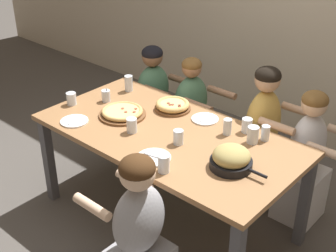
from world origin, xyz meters
TOP-DOWN VIEW (x-y plane):
  - ground_plane at (0.00, 0.00)m, footprint 18.00×18.00m
  - dining_table at (0.00, 0.00)m, footprint 1.94×0.99m
  - pizza_board_main at (-0.43, -0.04)m, footprint 0.36×0.36m
  - pizza_board_second at (-0.21, 0.30)m, footprint 0.29×0.29m
  - skillet_bowl at (0.60, -0.08)m, footprint 0.40×0.27m
  - empty_plate_a at (0.08, 0.33)m, footprint 0.21×0.21m
  - empty_plate_b at (0.16, -0.32)m, footprint 0.22×0.22m
  - empty_plate_c at (-0.63, -0.35)m, footprint 0.21×0.21m
  - cocktail_glass_blue at (-0.72, 0.05)m, footprint 0.07×0.07m
  - drinking_glass_a at (-0.20, -0.17)m, footprint 0.08×0.08m
  - drinking_glass_b at (0.42, 0.38)m, footprint 0.08×0.08m
  - drinking_glass_c at (0.31, -0.39)m, footprint 0.08×0.08m
  - drinking_glass_d at (0.34, 0.26)m, footprint 0.06×0.06m
  - drinking_glass_e at (0.53, 0.27)m, footprint 0.08×0.08m
  - drinking_glass_f at (-0.88, -0.17)m, footprint 0.08×0.08m
  - drinking_glass_g at (-0.73, 0.32)m, footprint 0.07×0.07m
  - drinking_glass_h at (0.16, -0.08)m, footprint 0.07×0.07m
  - drinking_glass_i at (0.58, 0.36)m, footprint 0.06×0.06m
  - diner_near_midright at (0.40, -0.72)m, footprint 0.51×0.40m
  - diner_far_midright at (0.37, 0.72)m, footprint 0.51×0.40m
  - diner_far_right at (0.76, 0.72)m, footprint 0.51×0.40m
  - diner_far_midleft at (-0.36, 0.72)m, footprint 0.51×0.40m
  - diner_far_left at (-0.81, 0.72)m, footprint 0.51×0.40m

SIDE VIEW (x-z plane):
  - ground_plane at x=0.00m, z-range 0.00..0.00m
  - diner_far_midleft at x=-0.36m, z-range -0.06..1.01m
  - diner_far_left at x=-0.81m, z-range -0.05..1.02m
  - diner_far_right at x=0.76m, z-range -0.05..1.05m
  - diner_near_midright at x=0.40m, z-range -0.04..1.05m
  - diner_far_midright at x=0.37m, z-range -0.05..1.13m
  - dining_table at x=0.00m, z-range 0.31..1.10m
  - empty_plate_b at x=0.16m, z-range 0.79..0.81m
  - empty_plate_c at x=-0.63m, z-range 0.79..0.81m
  - empty_plate_a at x=0.08m, z-range 0.79..0.81m
  - pizza_board_main at x=-0.43m, z-range 0.79..0.85m
  - pizza_board_second at x=-0.21m, z-range 0.79..0.86m
  - cocktail_glass_blue at x=-0.72m, z-range 0.78..0.89m
  - drinking_glass_b at x=0.42m, z-range 0.78..0.89m
  - drinking_glass_f at x=-0.88m, z-range 0.79..0.89m
  - drinking_glass_a at x=-0.20m, z-range 0.78..0.89m
  - drinking_glass_h at x=0.16m, z-range 0.79..0.89m
  - drinking_glass_i at x=0.58m, z-range 0.79..0.89m
  - drinking_glass_c at x=0.31m, z-range 0.78..0.90m
  - drinking_glass_d at x=0.34m, z-range 0.78..0.90m
  - drinking_glass_e at x=0.53m, z-range 0.79..0.91m
  - drinking_glass_g at x=-0.73m, z-range 0.78..0.92m
  - skillet_bowl at x=0.60m, z-range 0.78..0.93m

